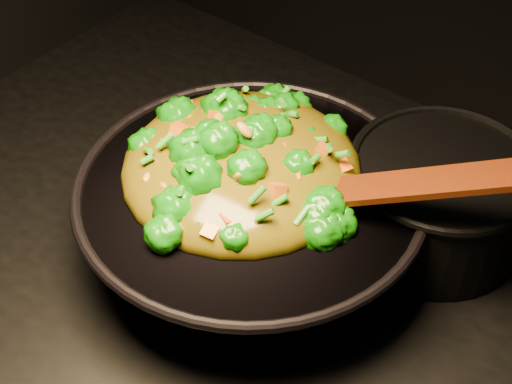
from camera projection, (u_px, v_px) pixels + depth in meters
The scene contains 4 objects.
wok at pixel (251, 221), 0.94m from camera, with size 0.40×0.40×0.11m, color black, non-canonical shape.
stir_fry at pixel (241, 140), 0.88m from camera, with size 0.28×0.28×0.10m, color #126907, non-canonical shape.
spatula at pixel (394, 186), 0.83m from camera, with size 0.29×0.04×0.01m, color #341204.
back_pot at pixel (438, 201), 0.95m from camera, with size 0.22×0.22×0.12m, color black.
Camera 1 is at (0.36, -0.46, 1.62)m, focal length 55.00 mm.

